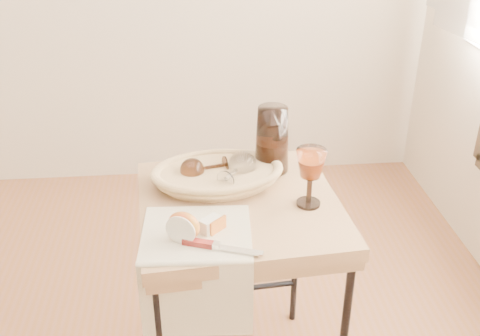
{
  "coord_description": "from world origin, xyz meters",
  "views": [
    {
      "loc": [
        0.53,
        -1.14,
        1.6
      ],
      "look_at": [
        0.66,
        0.24,
        0.86
      ],
      "focal_mm": 42.32,
      "sensor_mm": 36.0,
      "label": 1
    }
  ],
  "objects_px": {
    "side_table": "(239,298)",
    "pitcher": "(272,139)",
    "tea_towel": "(197,233)",
    "goblet_lying_a": "(207,168)",
    "bread_basket": "(217,176)",
    "goblet_lying_b": "(235,171)",
    "table_knife": "(219,246)",
    "wine_goblet": "(310,178)",
    "apple_half": "(184,226)"
  },
  "relations": [
    {
      "from": "goblet_lying_a",
      "to": "pitcher",
      "type": "height_order",
      "value": "pitcher"
    },
    {
      "from": "pitcher",
      "to": "side_table",
      "type": "bearing_deg",
      "value": -130.83
    },
    {
      "from": "goblet_lying_a",
      "to": "bread_basket",
      "type": "bearing_deg",
      "value": 139.66
    },
    {
      "from": "side_table",
      "to": "pitcher",
      "type": "distance_m",
      "value": 0.52
    },
    {
      "from": "pitcher",
      "to": "table_knife",
      "type": "distance_m",
      "value": 0.47
    },
    {
      "from": "side_table",
      "to": "bread_basket",
      "type": "height_order",
      "value": "bread_basket"
    },
    {
      "from": "side_table",
      "to": "table_knife",
      "type": "bearing_deg",
      "value": -107.33
    },
    {
      "from": "bread_basket",
      "to": "goblet_lying_a",
      "type": "xyz_separation_m",
      "value": [
        -0.03,
        0.02,
        0.02
      ]
    },
    {
      "from": "tea_towel",
      "to": "table_knife",
      "type": "distance_m",
      "value": 0.1
    },
    {
      "from": "table_knife",
      "to": "wine_goblet",
      "type": "bearing_deg",
      "value": 55.67
    },
    {
      "from": "side_table",
      "to": "wine_goblet",
      "type": "bearing_deg",
      "value": -11.03
    },
    {
      "from": "apple_half",
      "to": "table_knife",
      "type": "xyz_separation_m",
      "value": [
        0.09,
        -0.05,
        -0.03
      ]
    },
    {
      "from": "goblet_lying_a",
      "to": "table_knife",
      "type": "relative_size",
      "value": 0.59
    },
    {
      "from": "goblet_lying_b",
      "to": "table_knife",
      "type": "xyz_separation_m",
      "value": [
        -0.07,
        -0.32,
        -0.04
      ]
    },
    {
      "from": "bread_basket",
      "to": "side_table",
      "type": "bearing_deg",
      "value": -66.17
    },
    {
      "from": "side_table",
      "to": "tea_towel",
      "type": "xyz_separation_m",
      "value": [
        -0.13,
        -0.16,
        0.37
      ]
    },
    {
      "from": "side_table",
      "to": "goblet_lying_b",
      "type": "relative_size",
      "value": 5.26
    },
    {
      "from": "apple_half",
      "to": "pitcher",
      "type": "bearing_deg",
      "value": 76.93
    },
    {
      "from": "side_table",
      "to": "table_knife",
      "type": "distance_m",
      "value": 0.45
    },
    {
      "from": "tea_towel",
      "to": "goblet_lying_b",
      "type": "xyz_separation_m",
      "value": [
        0.12,
        0.24,
        0.05
      ]
    },
    {
      "from": "side_table",
      "to": "goblet_lying_b",
      "type": "xyz_separation_m",
      "value": [
        -0.0,
        0.08,
        0.42
      ]
    },
    {
      "from": "goblet_lying_a",
      "to": "table_knife",
      "type": "distance_m",
      "value": 0.36
    },
    {
      "from": "pitcher",
      "to": "tea_towel",
      "type": "bearing_deg",
      "value": -133.9
    },
    {
      "from": "pitcher",
      "to": "apple_half",
      "type": "bearing_deg",
      "value": -135.14
    },
    {
      "from": "bread_basket",
      "to": "table_knife",
      "type": "distance_m",
      "value": 0.34
    },
    {
      "from": "wine_goblet",
      "to": "table_knife",
      "type": "height_order",
      "value": "wine_goblet"
    },
    {
      "from": "side_table",
      "to": "pitcher",
      "type": "bearing_deg",
      "value": 57.06
    },
    {
      "from": "goblet_lying_b",
      "to": "bread_basket",
      "type": "bearing_deg",
      "value": 101.5
    },
    {
      "from": "tea_towel",
      "to": "goblet_lying_b",
      "type": "height_order",
      "value": "goblet_lying_b"
    },
    {
      "from": "side_table",
      "to": "goblet_lying_b",
      "type": "distance_m",
      "value": 0.43
    },
    {
      "from": "apple_half",
      "to": "bread_basket",
      "type": "bearing_deg",
      "value": 94.56
    },
    {
      "from": "tea_towel",
      "to": "table_knife",
      "type": "height_order",
      "value": "table_knife"
    },
    {
      "from": "tea_towel",
      "to": "pitcher",
      "type": "distance_m",
      "value": 0.44
    },
    {
      "from": "apple_half",
      "to": "side_table",
      "type": "bearing_deg",
      "value": 73.02
    },
    {
      "from": "goblet_lying_a",
      "to": "wine_goblet",
      "type": "xyz_separation_m",
      "value": [
        0.29,
        -0.16,
        0.04
      ]
    },
    {
      "from": "bread_basket",
      "to": "goblet_lying_a",
      "type": "bearing_deg",
      "value": 148.16
    },
    {
      "from": "side_table",
      "to": "apple_half",
      "type": "bearing_deg",
      "value": -131.15
    },
    {
      "from": "goblet_lying_b",
      "to": "side_table",
      "type": "bearing_deg",
      "value": -143.41
    },
    {
      "from": "pitcher",
      "to": "apple_half",
      "type": "relative_size",
      "value": 2.86
    },
    {
      "from": "wine_goblet",
      "to": "tea_towel",
      "type": "bearing_deg",
      "value": -159.94
    },
    {
      "from": "apple_half",
      "to": "table_knife",
      "type": "bearing_deg",
      "value": -6.37
    },
    {
      "from": "tea_towel",
      "to": "table_knife",
      "type": "bearing_deg",
      "value": -51.38
    },
    {
      "from": "bread_basket",
      "to": "goblet_lying_a",
      "type": "height_order",
      "value": "goblet_lying_a"
    },
    {
      "from": "tea_towel",
      "to": "wine_goblet",
      "type": "relative_size",
      "value": 1.63
    },
    {
      "from": "side_table",
      "to": "wine_goblet",
      "type": "height_order",
      "value": "wine_goblet"
    },
    {
      "from": "pitcher",
      "to": "goblet_lying_a",
      "type": "bearing_deg",
      "value": -170.59
    },
    {
      "from": "goblet_lying_a",
      "to": "table_knife",
      "type": "xyz_separation_m",
      "value": [
        0.02,
        -0.35,
        -0.04
      ]
    },
    {
      "from": "bread_basket",
      "to": "wine_goblet",
      "type": "relative_size",
      "value": 2.01
    },
    {
      "from": "wine_goblet",
      "to": "goblet_lying_a",
      "type": "bearing_deg",
      "value": 151.07
    },
    {
      "from": "side_table",
      "to": "tea_towel",
      "type": "bearing_deg",
      "value": -129.35
    }
  ]
}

